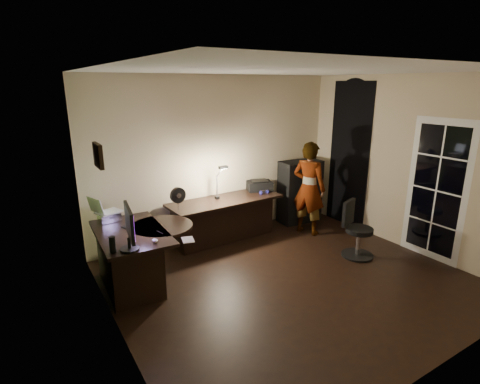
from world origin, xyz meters
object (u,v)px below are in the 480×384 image
desk_left (133,259)px  office_chair (360,230)px  monitor (128,234)px  person (309,188)px  cabinet (300,191)px  desk_right (226,220)px

desk_left → office_chair: office_chair is taller
desk_left → monitor: size_ratio=2.42×
desk_left → person: size_ratio=0.81×
monitor → office_chair: 3.39m
person → cabinet: bearing=-48.0°
cabinet → person: bearing=-112.8°
office_chair → monitor: bearing=153.2°
monitor → person: person is taller
desk_left → desk_right: bearing=23.4°
desk_left → cabinet: cabinet is taller
desk_right → office_chair: office_chair is taller
monitor → office_chair: bearing=1.7°
desk_left → cabinet: size_ratio=1.12×
desk_right → person: (1.39, -0.47, 0.45)m
office_chair → person: 1.20m
desk_right → monitor: (-1.92, -1.21, 0.59)m
person → desk_left: bearing=72.0°
desk_left → person: person is taller
monitor → office_chair: (3.33, -0.40, -0.52)m
monitor → person: bearing=21.1°
desk_left → monitor: (-0.16, -0.53, 0.57)m
desk_left → cabinet: bearing=14.6°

